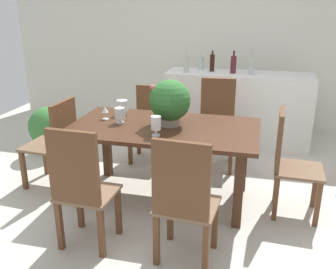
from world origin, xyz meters
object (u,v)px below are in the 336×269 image
(chair_far_left, at_px, (152,119))
(wine_bottle_amber, at_px, (212,63))
(chair_near_right, at_px, (184,198))
(chair_near_left, at_px, (81,185))
(wine_bottle_clear, at_px, (233,64))
(chair_far_right, at_px, (217,119))
(crystal_vase_left, at_px, (122,106))
(wine_glass, at_px, (105,110))
(wine_bottle_dark, at_px, (186,65))
(chair_foot_end, at_px, (288,159))
(chair_head_end, at_px, (56,140))
(crystal_vase_right, at_px, (156,124))
(dining_table, at_px, (164,136))
(wine_bottle_green, at_px, (201,63))
(crystal_vase_center_near, at_px, (120,114))
(wine_bottle_tall, at_px, (251,66))
(flower_centerpiece, at_px, (170,101))
(potted_plant_floor, at_px, (48,129))
(kitchen_counter, at_px, (237,109))

(chair_far_left, relative_size, wine_bottle_amber, 3.29)
(chair_near_right, relative_size, chair_near_left, 0.99)
(wine_bottle_clear, bearing_deg, chair_near_right, -92.17)
(chair_far_right, xyz_separation_m, chair_near_left, (-0.81, -1.96, 0.00))
(crystal_vase_left, xyz_separation_m, wine_glass, (-0.11, -0.19, -0.00))
(chair_far_right, relative_size, wine_bottle_dark, 3.56)
(chair_near_right, distance_m, chair_far_left, 2.11)
(chair_foot_end, height_order, wine_bottle_clear, wine_bottle_clear)
(chair_head_end, bearing_deg, chair_near_left, 41.70)
(chair_far_right, height_order, crystal_vase_right, chair_far_right)
(chair_foot_end, bearing_deg, chair_head_end, 92.43)
(chair_foot_end, distance_m, wine_bottle_dark, 2.14)
(dining_table, distance_m, chair_far_left, 1.06)
(chair_near_left, height_order, wine_bottle_green, wine_bottle_green)
(chair_far_right, height_order, chair_near_left, same)
(dining_table, height_order, chair_far_left, chair_far_left)
(wine_bottle_clear, bearing_deg, chair_far_right, -97.86)
(wine_bottle_clear, bearing_deg, crystal_vase_left, -124.79)
(crystal_vase_right, bearing_deg, crystal_vase_center_near, 148.30)
(dining_table, xyz_separation_m, wine_glass, (-0.63, 0.08, 0.20))
(chair_foot_end, relative_size, crystal_vase_left, 6.30)
(wine_bottle_dark, relative_size, wine_bottle_tall, 0.97)
(crystal_vase_left, bearing_deg, flower_centerpiece, -21.75)
(dining_table, bearing_deg, chair_near_left, -112.90)
(chair_far_right, height_order, chair_far_left, chair_far_right)
(flower_centerpiece, bearing_deg, chair_far_right, 69.62)
(chair_near_right, bearing_deg, wine_bottle_amber, -82.08)
(chair_head_end, xyz_separation_m, crystal_vase_center_near, (0.73, -0.00, 0.33))
(crystal_vase_left, bearing_deg, crystal_vase_right, -46.76)
(chair_near_right, height_order, wine_bottle_tall, wine_bottle_tall)
(chair_far_right, bearing_deg, chair_foot_end, -56.16)
(chair_far_left, bearing_deg, crystal_vase_right, -72.79)
(crystal_vase_center_near, bearing_deg, chair_head_end, 179.82)
(chair_head_end, height_order, flower_centerpiece, flower_centerpiece)
(chair_foot_end, bearing_deg, potted_plant_floor, 77.55)
(chair_near_left, distance_m, crystal_vase_right, 0.86)
(crystal_vase_center_near, bearing_deg, kitchen_counter, 59.90)
(chair_far_left, bearing_deg, wine_bottle_green, 64.03)
(chair_head_end, xyz_separation_m, wine_bottle_clear, (1.68, 1.75, 0.58))
(wine_bottle_dark, bearing_deg, crystal_vase_left, -107.04)
(chair_foot_end, xyz_separation_m, wine_bottle_tall, (-0.44, 1.69, 0.56))
(dining_table, distance_m, chair_near_left, 1.06)
(chair_far_right, relative_size, wine_bottle_green, 4.34)
(chair_far_right, distance_m, chair_near_left, 2.12)
(chair_far_left, xyz_separation_m, wine_bottle_tall, (1.15, 0.73, 0.59))
(wine_glass, xyz_separation_m, wine_bottle_amber, (0.85, 1.74, 0.25))
(wine_bottle_clear, bearing_deg, wine_bottle_amber, 165.93)
(dining_table, bearing_deg, crystal_vase_center_near, -178.87)
(chair_head_end, relative_size, chair_far_left, 1.03)
(dining_table, bearing_deg, crystal_vase_right, -90.56)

